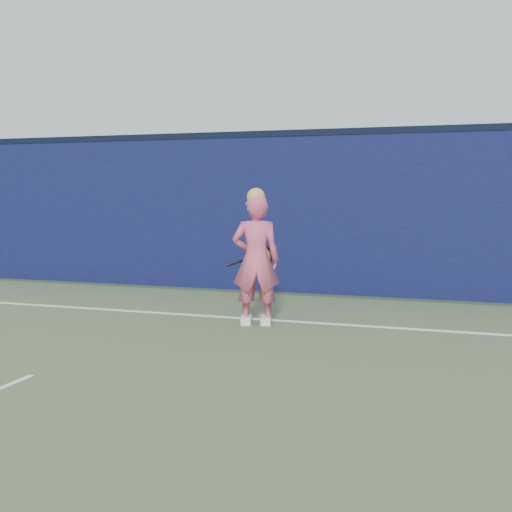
% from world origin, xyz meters
% --- Properties ---
extents(backstop_wall, '(24.00, 0.40, 2.50)m').
position_xyz_m(backstop_wall, '(0.00, 6.50, 1.25)').
color(backstop_wall, '#0D0E3A').
rests_on(backstop_wall, ground).
extents(wall_cap, '(24.00, 0.42, 0.10)m').
position_xyz_m(wall_cap, '(0.00, 6.50, 2.55)').
color(wall_cap, black).
rests_on(wall_cap, backstop_wall).
extents(player, '(0.66, 0.52, 1.67)m').
position_xyz_m(player, '(1.18, 3.75, 0.80)').
color(player, '#D25175').
rests_on(player, ground).
extents(racket, '(0.60, 0.20, 0.33)m').
position_xyz_m(racket, '(1.07, 4.16, 0.79)').
color(racket, black).
rests_on(racket, ground).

